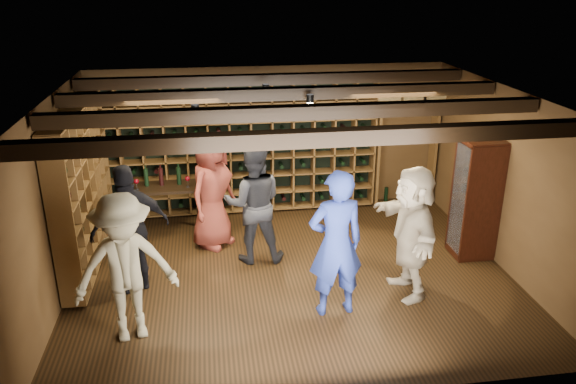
{
  "coord_description": "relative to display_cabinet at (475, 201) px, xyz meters",
  "views": [
    {
      "loc": [
        -1.07,
        -6.82,
        3.94
      ],
      "look_at": [
        -0.02,
        0.2,
        1.15
      ],
      "focal_mm": 35.0,
      "sensor_mm": 36.0,
      "label": 1
    }
  ],
  "objects": [
    {
      "name": "guest_red_floral",
      "position": [
        -3.76,
        0.89,
        0.04
      ],
      "size": [
        0.99,
        1.03,
        1.78
      ],
      "primitive_type": "imported",
      "rotation": [
        0.0,
        0.0,
        0.87
      ],
      "color": "maroon",
      "rests_on": "ground"
    },
    {
      "name": "crate_shelf",
      "position": [
        -0.31,
        2.12,
        0.71
      ],
      "size": [
        1.2,
        0.32,
        2.07
      ],
      "color": "brown",
      "rests_on": "ground"
    },
    {
      "name": "wine_rack_left",
      "position": [
        -5.54,
        0.62,
        0.29
      ],
      "size": [
        0.3,
        2.65,
        2.2
      ],
      "color": "brown",
      "rests_on": "ground"
    },
    {
      "name": "man_grey_suit",
      "position": [
        -3.19,
        0.32,
        0.03
      ],
      "size": [
        0.9,
        0.72,
        1.77
      ],
      "primitive_type": "imported",
      "rotation": [
        0.0,
        0.0,
        3.08
      ],
      "color": "black",
      "rests_on": "ground"
    },
    {
      "name": "ground",
      "position": [
        -2.71,
        -0.2,
        -0.86
      ],
      "size": [
        6.0,
        6.0,
        0.0
      ],
      "primitive_type": "plane",
      "color": "black",
      "rests_on": "ground"
    },
    {
      "name": "guest_woman_black",
      "position": [
        -4.83,
        -0.28,
        0.01
      ],
      "size": [
        1.1,
        0.78,
        1.74
      ],
      "primitive_type": "imported",
      "rotation": [
        0.0,
        0.0,
        3.53
      ],
      "color": "black",
      "rests_on": "ground"
    },
    {
      "name": "man_blue_shirt",
      "position": [
        -2.34,
        -1.19,
        0.07
      ],
      "size": [
        0.71,
        0.5,
        1.86
      ],
      "primitive_type": "imported",
      "rotation": [
        0.0,
        0.0,
        3.23
      ],
      "color": "navy",
      "rests_on": "ground"
    },
    {
      "name": "wine_rack_back",
      "position": [
        -3.24,
        2.13,
        0.29
      ],
      "size": [
        4.65,
        0.3,
        2.2
      ],
      "color": "brown",
      "rests_on": "ground"
    },
    {
      "name": "room_shell",
      "position": [
        -2.71,
        -0.15,
        1.56
      ],
      "size": [
        6.0,
        6.0,
        6.0
      ],
      "color": "#53381C",
      "rests_on": "ground"
    },
    {
      "name": "tasting_table",
      "position": [
        -4.49,
        1.37,
        -0.12
      ],
      "size": [
        1.1,
        0.55,
        1.1
      ],
      "rotation": [
        0.0,
        0.0,
        0.01
      ],
      "color": "black",
      "rests_on": "ground"
    },
    {
      "name": "guest_beige",
      "position": [
        -1.29,
        -0.88,
        0.02
      ],
      "size": [
        0.58,
        1.64,
        1.74
      ],
      "primitive_type": "imported",
      "rotation": [
        0.0,
        0.0,
        4.75
      ],
      "color": "tan",
      "rests_on": "ground"
    },
    {
      "name": "display_cabinet",
      "position": [
        0.0,
        0.0,
        0.0
      ],
      "size": [
        0.55,
        0.5,
        1.75
      ],
      "color": "black",
      "rests_on": "ground"
    },
    {
      "name": "guest_khaki",
      "position": [
        -4.76,
        -1.35,
        0.03
      ],
      "size": [
        1.26,
        0.9,
        1.77
      ],
      "primitive_type": "imported",
      "rotation": [
        0.0,
        0.0,
        0.23
      ],
      "color": "gray",
      "rests_on": "ground"
    }
  ]
}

